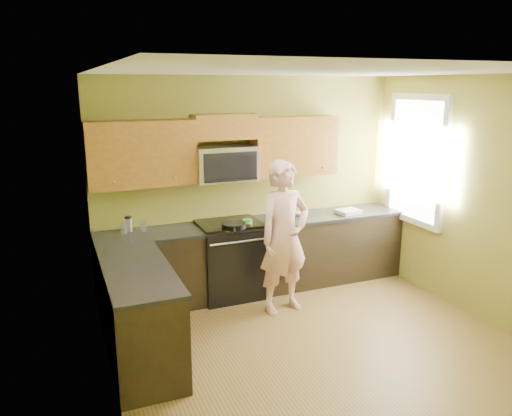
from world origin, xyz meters
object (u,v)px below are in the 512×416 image
stove (230,259)px  woman (284,237)px  travel_mug (129,231)px  microwave (225,181)px  frying_pan (234,228)px  butter_tub (247,225)px

stove → woman: woman is taller
stove → travel_mug: size_ratio=5.29×
microwave → frying_pan: 0.63m
woman → frying_pan: 0.61m
microwave → travel_mug: 1.29m
microwave → butter_tub: (0.20, -0.21, -0.53)m
microwave → woman: size_ratio=0.43×
microwave → travel_mug: (-1.18, 0.06, -0.53)m
butter_tub → travel_mug: size_ratio=0.70×
stove → microwave: size_ratio=1.25×
woman → microwave: bearing=111.0°
microwave → frying_pan: bearing=-94.8°
travel_mug → woman: bearing=-26.4°
frying_pan → woman: bearing=-19.7°
stove → frying_pan: size_ratio=1.93×
frying_pan → butter_tub: (0.24, 0.17, -0.03)m
frying_pan → butter_tub: frying_pan is taller
microwave → woman: 1.04m
stove → frying_pan: bearing=-97.2°
frying_pan → travel_mug: 1.23m
stove → butter_tub: bearing=-23.2°
frying_pan → butter_tub: 0.29m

